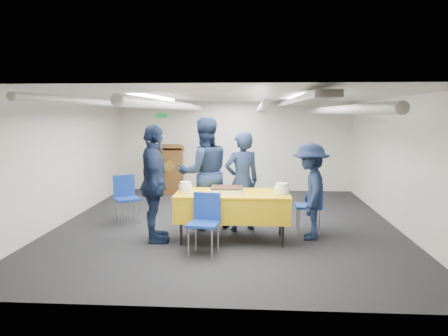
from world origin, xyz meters
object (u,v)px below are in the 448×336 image
Objects in this scene: chair_near at (205,217)px; sailor_b at (204,173)px; chair_left at (126,194)px; sailor_a at (242,181)px; podium at (171,169)px; sheet_cake at (227,189)px; chair_right at (313,201)px; serving_table at (233,206)px; sailor_d at (310,191)px; sailor_c at (154,184)px.

sailor_b is at bearing 96.70° from chair_near.
sailor_a reaches higher than chair_left.
sailor_a is at bearing 146.80° from sailor_b.
sheet_cake is at bearing -67.80° from podium.
chair_right is 0.45× the size of sailor_b.
serving_table is 1.15× the size of sailor_d.
sailor_c is 2.47m from sailor_d.
serving_table is 1.02m from sailor_b.
sailor_b reaches higher than podium.
sheet_cake is at bearing 100.73° from sailor_b.
serving_table is at bearing 105.20° from sailor_b.
serving_table is 0.77m from chair_near.
podium reaches higher than chair_near.
chair_near and chair_right have the same top height.
sailor_c is (-0.85, 0.53, 0.39)m from chair_near.
podium is 3.07m from chair_left.
podium is 0.81× the size of sailor_d.
chair_left is at bearing -94.99° from podium.
sailor_b is at bearing -102.69° from sailor_d.
sheet_cake is 0.33× the size of sailor_d.
chair_right is (3.09, -3.53, -0.08)m from podium.
chair_left reaches higher than sheet_cake.
sailor_a is (1.88, -3.48, 0.24)m from podium.
podium is at bearing -89.61° from sailor_b.
sailor_d is at bearing -96.72° from sailor_c.
chair_left is (-1.93, 1.01, -0.28)m from sheet_cake.
chair_right is 0.46m from sailor_d.
podium is at bearing -136.91° from sailor_d.
sheet_cake is 0.59× the size of chair_near.
serving_table is at bearing 61.52° from chair_near.
sailor_c reaches higher than sailor_a.
sailor_d is at bearing 8.12° from serving_table.
chair_right is 3.39m from chair_left.
sailor_c is (0.80, -1.17, 0.39)m from chair_left.
chair_near is at bearing -56.22° from sailor_d.
sailor_c reaches higher than sailor_d.
chair_near is 1.51m from sailor_b.
sailor_b is at bearing 120.51° from sheet_cake.
chair_near is 2.09m from chair_right.
chair_right is 0.56× the size of sailor_d.
chair_left is 0.45× the size of sailor_b.
sailor_a is 1.18m from sailor_d.
sailor_a is (0.13, 0.60, 0.29)m from serving_table.
podium is 4.96m from chair_near.
sailor_c reaches higher than chair_near.
chair_right is at bearing 170.19° from sailor_d.
sailor_a is 0.88× the size of sailor_b.
chair_left reaches higher than serving_table.
sailor_d is at bearing 135.59° from sailor_a.
sailor_a is 1.54m from sailor_c.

